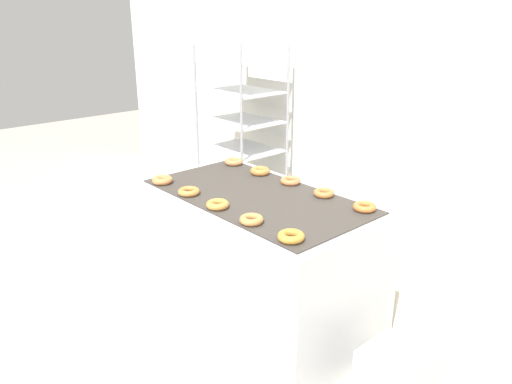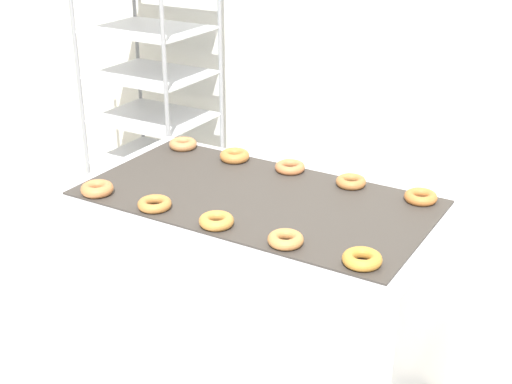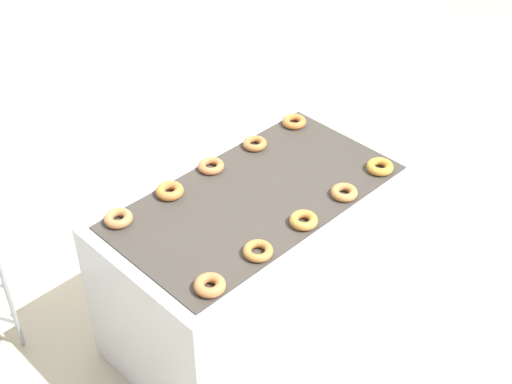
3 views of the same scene
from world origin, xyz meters
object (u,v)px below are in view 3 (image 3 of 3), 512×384
at_px(glaze_bin, 390,208).
at_px(donut_far_rightmost, 294,122).
at_px(donut_far_center, 211,166).
at_px(donut_near_left, 258,251).
at_px(donut_far_right, 255,144).
at_px(donut_near_rightmost, 380,167).
at_px(donut_near_leftmost, 210,285).
at_px(donut_near_center, 304,220).
at_px(donut_near_right, 344,192).
at_px(donut_far_left, 170,191).
at_px(donut_far_leftmost, 118,218).
at_px(fryer_machine, 256,261).

relative_size(glaze_bin, donut_far_rightmost, 2.96).
xyz_separation_m(glaze_bin, donut_far_center, (-1.11, 0.38, 0.70)).
distance_m(donut_near_left, donut_far_right, 0.82).
relative_size(donut_near_rightmost, donut_far_right, 1.07).
bearing_deg(donut_near_left, donut_near_rightmost, 0.33).
distance_m(donut_near_leftmost, donut_near_left, 0.29).
relative_size(donut_near_left, donut_near_center, 1.02).
xyz_separation_m(donut_near_rightmost, donut_far_rightmost, (0.00, 0.59, -0.00)).
bearing_deg(donut_far_right, donut_near_leftmost, -144.85).
distance_m(donut_near_leftmost, donut_near_center, 0.58).
height_order(donut_near_center, donut_near_right, same).
relative_size(donut_near_right, donut_far_left, 0.95).
bearing_deg(glaze_bin, donut_far_leftmost, 167.48).
relative_size(donut_near_center, donut_far_left, 0.97).
relative_size(donut_near_left, donut_far_rightmost, 1.02).
height_order(donut_far_left, donut_far_rightmost, donut_far_left).
bearing_deg(donut_far_leftmost, fryer_machine, -27.53).
bearing_deg(donut_far_left, fryer_machine, -45.67).
height_order(glaze_bin, donut_near_rightmost, donut_near_rightmost).
xyz_separation_m(donut_near_rightmost, donut_far_right, (-0.30, 0.59, -0.00)).
height_order(donut_near_left, donut_far_center, same).
xyz_separation_m(donut_far_leftmost, donut_far_left, (0.29, -0.01, 0.00)).
bearing_deg(glaze_bin, donut_far_center, 161.15).
relative_size(donut_near_right, donut_far_center, 0.98).
bearing_deg(fryer_machine, donut_near_leftmost, -151.80).
height_order(fryer_machine, donut_far_rightmost, donut_far_rightmost).
distance_m(donut_near_leftmost, donut_far_right, 1.05).
relative_size(glaze_bin, donut_far_right, 3.06).
distance_m(fryer_machine, donut_far_rightmost, 0.80).
bearing_deg(donut_near_center, fryer_machine, 91.46).
bearing_deg(donut_far_left, donut_far_right, 0.07).
distance_m(donut_near_center, donut_far_right, 0.66).
height_order(donut_far_center, donut_far_rightmost, same).
bearing_deg(donut_far_center, donut_near_left, -114.15).
xyz_separation_m(glaze_bin, donut_near_rightmost, (-0.52, -0.22, 0.70)).
height_order(donut_near_leftmost, donut_near_center, donut_near_leftmost).
xyz_separation_m(donut_near_center, donut_far_leftmost, (-0.59, 0.60, 0.00)).
height_order(donut_near_right, donut_far_right, donut_near_right).
distance_m(glaze_bin, donut_far_center, 1.37).
bearing_deg(donut_far_center, donut_far_left, -177.11).
height_order(fryer_machine, glaze_bin, fryer_machine).
distance_m(fryer_machine, donut_far_center, 0.55).
bearing_deg(donut_near_rightmost, donut_far_center, 134.64).
bearing_deg(donut_far_right, donut_far_rightmost, -0.28).
xyz_separation_m(fryer_machine, donut_far_leftmost, (-0.58, 0.30, 0.46)).
bearing_deg(fryer_machine, donut_far_leftmost, 152.47).
relative_size(donut_near_center, donut_near_right, 1.02).
distance_m(donut_near_left, donut_near_rightmost, 0.87).
bearing_deg(glaze_bin, donut_near_right, -164.14).
xyz_separation_m(donut_far_center, donut_far_rightmost, (0.60, -0.01, 0.00)).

